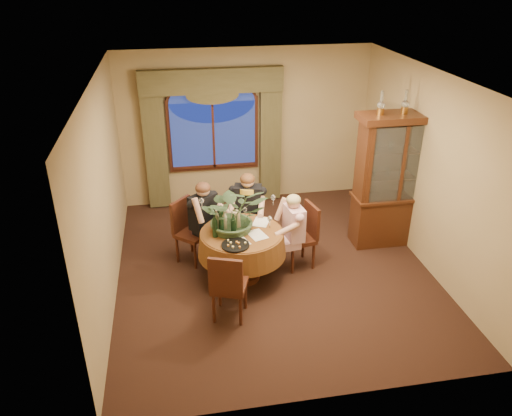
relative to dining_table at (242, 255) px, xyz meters
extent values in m
plane|color=black|center=(0.48, 0.16, -0.38)|extent=(5.00, 5.00, 0.00)
plane|color=#9B8458|center=(0.48, 2.66, 1.02)|extent=(4.50, 0.00, 4.50)
plane|color=#9B8458|center=(2.73, 0.16, 1.02)|extent=(0.00, 5.00, 5.00)
plane|color=white|center=(0.48, 0.16, 2.42)|extent=(5.00, 5.00, 0.00)
cube|color=#454124|center=(-1.15, 2.54, 0.80)|extent=(0.38, 0.14, 2.32)
cube|color=#454124|center=(0.91, 2.54, 0.80)|extent=(0.38, 0.14, 2.32)
cylinder|color=maroon|center=(0.00, 0.00, 0.00)|extent=(1.36, 1.36, 0.75)
cube|color=#34180C|center=(2.48, 0.63, 0.68)|extent=(1.31, 0.52, 2.12)
cube|color=black|center=(0.86, 0.18, 0.10)|extent=(0.50, 0.50, 0.96)
cube|color=black|center=(0.21, 0.79, 0.10)|extent=(0.51, 0.51, 0.96)
cube|color=black|center=(-0.66, 0.59, 0.10)|extent=(0.59, 0.59, 0.96)
cube|color=black|center=(-0.28, -0.81, 0.10)|extent=(0.53, 0.53, 0.96)
imported|color=#395635|center=(-0.09, 0.10, 0.96)|extent=(0.90, 1.00, 0.78)
imported|color=#405429|center=(0.05, -0.02, 0.40)|extent=(0.16, 0.16, 0.05)
cylinder|color=black|center=(-0.14, -0.36, 0.39)|extent=(0.37, 0.37, 0.02)
cylinder|color=black|center=(-0.28, -0.04, 0.54)|extent=(0.07, 0.07, 0.33)
cylinder|color=black|center=(-0.37, -0.07, 0.54)|extent=(0.07, 0.07, 0.33)
cylinder|color=tan|center=(-0.33, 0.06, 0.54)|extent=(0.07, 0.07, 0.33)
cylinder|color=tan|center=(-0.23, 0.02, 0.54)|extent=(0.07, 0.07, 0.33)
cylinder|color=black|center=(-0.12, -0.08, 0.54)|extent=(0.07, 0.07, 0.33)
cylinder|color=black|center=(-0.26, 0.19, 0.54)|extent=(0.07, 0.07, 0.33)
cube|color=white|center=(0.19, -0.13, 0.38)|extent=(0.29, 0.35, 0.00)
cube|color=white|center=(0.31, 0.23, 0.38)|extent=(0.31, 0.36, 0.00)
cube|color=white|center=(-0.07, -0.25, 0.38)|extent=(0.30, 0.35, 0.00)
camera|label=1|loc=(-0.84, -5.94, 3.75)|focal=35.00mm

